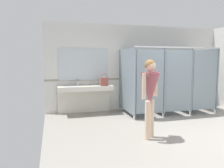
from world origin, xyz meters
TOP-DOWN VIEW (x-y plane):
  - ground_plane at (0.00, 0.00)m, footprint 6.45×6.29m
  - wall_back at (0.00, 2.91)m, footprint 6.45×0.12m
  - wall_back_tile_band at (0.00, 2.84)m, footprint 6.45×0.01m
  - vanity_counter at (-2.00, 2.63)m, footprint 1.68×0.58m
  - mirror_panel at (-2.00, 2.83)m, footprint 1.58×0.02m
  - bathroom_stalls at (0.58, 1.91)m, footprint 2.79×1.43m
  - person_standing at (-1.02, 0.03)m, footprint 0.56×0.56m
  - handbag at (-1.43, 2.39)m, footprint 0.24×0.13m
  - soap_dispenser at (-2.20, 2.71)m, footprint 0.07×0.07m

SIDE VIEW (x-z plane):
  - ground_plane at x=0.00m, z-range -0.10..0.00m
  - vanity_counter at x=-2.00m, z-range 0.15..1.15m
  - soap_dispenser at x=-2.20m, z-range 0.87..1.06m
  - handbag at x=-1.43m, z-range 0.83..1.21m
  - wall_back_tile_band at x=0.00m, z-range 1.02..1.08m
  - person_standing at x=-1.02m, z-range 0.23..1.91m
  - bathroom_stalls at x=0.58m, z-range 0.05..2.10m
  - wall_back at x=0.00m, z-range 0.00..2.84m
  - mirror_panel at x=-2.00m, z-range 1.04..2.05m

